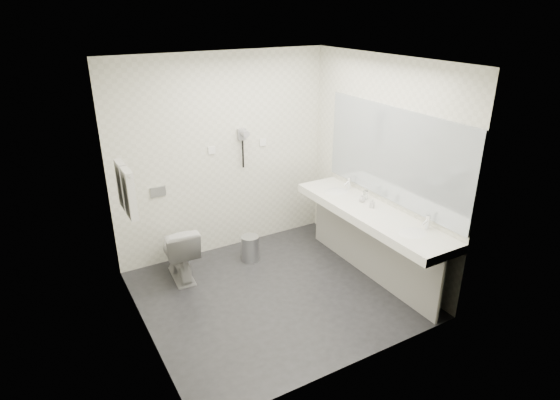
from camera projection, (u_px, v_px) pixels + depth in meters
floor at (275, 294)px, 5.18m from camera, size 2.80×2.80×0.00m
ceiling at (274, 62)px, 4.21m from camera, size 2.80×2.80×0.00m
wall_back at (223, 156)px, 5.73m from camera, size 2.80×0.00×2.80m
wall_front at (355, 242)px, 3.65m from camera, size 2.80×0.00×2.80m
wall_left at (135, 219)px, 4.05m from camera, size 0.00×2.60×2.60m
wall_right at (381, 167)px, 5.34m from camera, size 0.00×2.60×2.60m
vanity_counter at (370, 214)px, 5.23m from camera, size 0.55×2.20×0.10m
vanity_panel at (369, 247)px, 5.40m from camera, size 0.03×2.15×0.75m
vanity_post_near at (440, 290)px, 4.58m from camera, size 0.06×0.06×0.75m
vanity_post_far at (321, 214)px, 6.25m from camera, size 0.06×0.06×0.75m
mirror at (393, 155)px, 5.09m from camera, size 0.02×2.20×1.05m
basin_near at (413, 234)px, 4.69m from camera, size 0.40×0.31×0.05m
basin_far at (336, 193)px, 5.73m from camera, size 0.40×0.31×0.05m
faucet_near at (428, 222)px, 4.75m from camera, size 0.04×0.04×0.15m
faucet_far at (349, 183)px, 5.79m from camera, size 0.04×0.04×0.15m
soap_bottle_a at (372, 203)px, 5.25m from camera, size 0.07×0.07×0.10m
soap_bottle_b at (362, 198)px, 5.41m from camera, size 0.09×0.09×0.09m
glass_left at (365, 195)px, 5.47m from camera, size 0.07×0.07×0.11m
toilet at (179, 251)px, 5.38m from camera, size 0.43×0.70×0.68m
flush_plate at (158, 192)px, 5.45m from camera, size 0.18×0.02×0.12m
pedal_bin at (250, 249)px, 5.81m from camera, size 0.27×0.27×0.31m
bin_lid at (250, 237)px, 5.75m from camera, size 0.22×0.22×0.02m
towel_rail at (122, 168)px, 4.40m from camera, size 0.02×0.62×0.02m
towel_near at (129, 194)px, 4.37m from camera, size 0.07×0.24×0.48m
towel_far at (123, 185)px, 4.60m from camera, size 0.07×0.24×0.48m
dryer_cradle at (242, 134)px, 5.73m from camera, size 0.10×0.04×0.14m
dryer_barrel at (244, 133)px, 5.66m from camera, size 0.08×0.14×0.08m
dryer_cord at (243, 154)px, 5.81m from camera, size 0.02×0.02×0.35m
switch_plate_a at (212, 150)px, 5.61m from camera, size 0.09×0.02×0.09m
switch_plate_b at (263, 142)px, 5.94m from camera, size 0.09×0.02×0.09m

